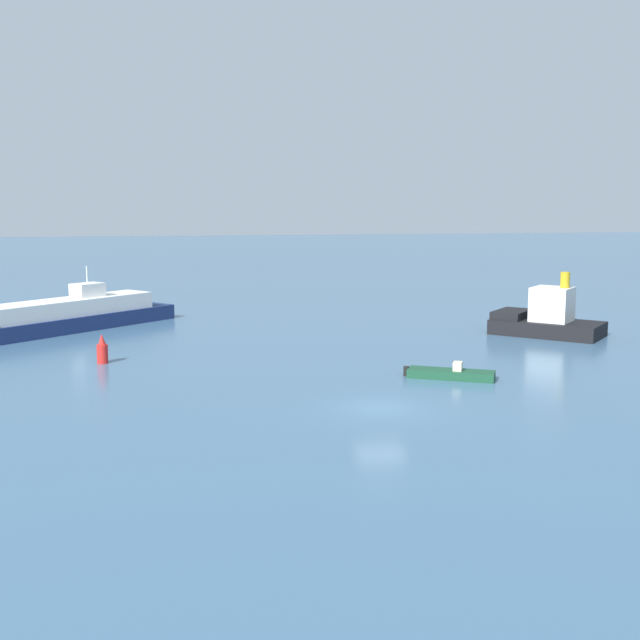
% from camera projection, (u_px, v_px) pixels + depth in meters
% --- Properties ---
extents(ground_plane, '(400.00, 400.00, 0.00)m').
position_uv_depth(ground_plane, '(381.00, 408.00, 40.21)').
color(ground_plane, '#3D607F').
extents(tugboat, '(8.80, 8.60, 4.92)m').
position_uv_depth(tugboat, '(546.00, 319.00, 61.73)').
color(tugboat, black).
rests_on(tugboat, ground).
extents(white_riverboat, '(17.47, 16.71, 5.02)m').
position_uv_depth(white_riverboat, '(61.00, 317.00, 63.47)').
color(white_riverboat, navy).
rests_on(white_riverboat, ground).
extents(small_motorboat, '(5.11, 3.49, 1.00)m').
position_uv_depth(small_motorboat, '(451.00, 374.00, 46.82)').
color(small_motorboat, '#19472D').
rests_on(small_motorboat, ground).
extents(channel_buoy_red, '(0.70, 0.70, 1.90)m').
position_uv_depth(channel_buoy_red, '(102.00, 351.00, 51.11)').
color(channel_buoy_red, red).
rests_on(channel_buoy_red, ground).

